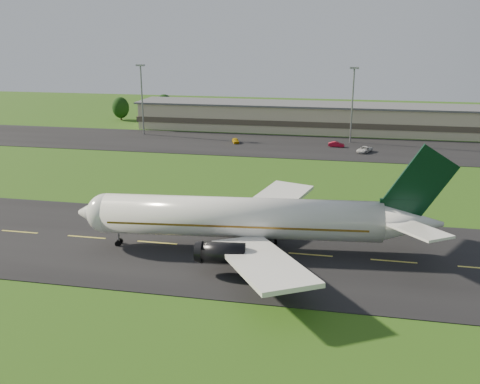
% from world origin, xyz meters
% --- Properties ---
extents(ground, '(360.00, 360.00, 0.00)m').
position_xyz_m(ground, '(0.00, 0.00, 0.00)').
color(ground, '#224C13').
rests_on(ground, ground).
extents(taxiway, '(220.00, 30.00, 0.10)m').
position_xyz_m(taxiway, '(0.00, 0.00, 0.05)').
color(taxiway, black).
rests_on(taxiway, ground).
extents(apron, '(260.00, 30.00, 0.10)m').
position_xyz_m(apron, '(0.00, 72.00, 0.05)').
color(apron, black).
rests_on(apron, ground).
extents(airliner, '(51.25, 41.97, 15.57)m').
position_xyz_m(airliner, '(-8.82, 0.09, 4.66)').
color(airliner, white).
rests_on(airliner, ground).
extents(terminal, '(145.00, 16.00, 8.40)m').
position_xyz_m(terminal, '(6.40, 96.18, 3.99)').
color(terminal, '#BBB08F').
rests_on(terminal, ground).
extents(light_mast_west, '(2.40, 1.20, 20.35)m').
position_xyz_m(light_mast_west, '(-55.00, 80.00, 12.74)').
color(light_mast_west, gray).
rests_on(light_mast_west, ground).
extents(light_mast_centre, '(2.40, 1.20, 20.35)m').
position_xyz_m(light_mast_centre, '(5.00, 80.00, 12.74)').
color(light_mast_centre, gray).
rests_on(light_mast_centre, ground).
extents(tree_line, '(192.39, 9.53, 10.80)m').
position_xyz_m(tree_line, '(37.70, 106.00, 4.95)').
color(tree_line, black).
rests_on(tree_line, ground).
extents(service_vehicle_a, '(2.83, 4.15, 1.31)m').
position_xyz_m(service_vehicle_a, '(-25.73, 72.88, 0.76)').
color(service_vehicle_a, '#CA9E0B').
rests_on(service_vehicle_a, apron).
extents(service_vehicle_b, '(4.28, 1.82, 1.37)m').
position_xyz_m(service_vehicle_b, '(1.46, 72.96, 0.79)').
color(service_vehicle_b, maroon).
rests_on(service_vehicle_b, apron).
extents(service_vehicle_c, '(4.49, 5.68, 1.44)m').
position_xyz_m(service_vehicle_c, '(8.56, 67.66, 0.82)').
color(service_vehicle_c, silver).
rests_on(service_vehicle_c, apron).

